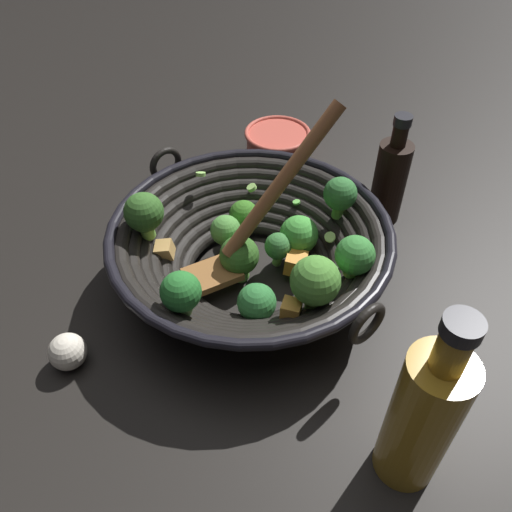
% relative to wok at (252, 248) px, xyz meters
% --- Properties ---
extents(ground_plane, '(4.00, 4.00, 0.00)m').
position_rel_wok_xyz_m(ground_plane, '(-0.00, 0.00, -0.06)').
color(ground_plane, black).
extents(wok, '(0.37, 0.39, 0.25)m').
position_rel_wok_xyz_m(wok, '(0.00, 0.00, 0.00)').
color(wok, black).
rests_on(wok, ground).
extents(soy_sauce_bottle, '(0.05, 0.05, 0.18)m').
position_rel_wok_xyz_m(soy_sauce_bottle, '(0.24, 0.07, 0.01)').
color(soy_sauce_bottle, black).
rests_on(soy_sauce_bottle, ground).
extents(cooking_oil_bottle, '(0.06, 0.06, 0.24)m').
position_rel_wok_xyz_m(cooking_oil_bottle, '(0.07, -0.30, 0.03)').
color(cooking_oil_bottle, '#AD7F23').
rests_on(cooking_oil_bottle, ground).
extents(prep_bowl, '(0.12, 0.12, 0.05)m').
position_rel_wok_xyz_m(prep_bowl, '(0.15, 0.29, -0.04)').
color(prep_bowl, '#D15647').
rests_on(prep_bowl, ground).
extents(garlic_bulb, '(0.05, 0.05, 0.05)m').
position_rel_wok_xyz_m(garlic_bulb, '(-0.25, -0.06, -0.04)').
color(garlic_bulb, silver).
rests_on(garlic_bulb, ground).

